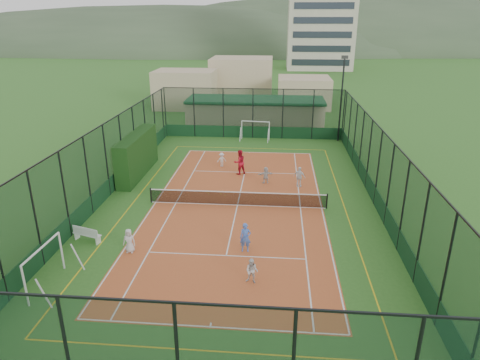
% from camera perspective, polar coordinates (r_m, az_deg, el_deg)
% --- Properties ---
extents(ground, '(300.00, 300.00, 0.00)m').
position_cam_1_polar(ground, '(28.18, -0.34, -3.39)').
color(ground, '#306522').
rests_on(ground, ground).
extents(court_slab, '(11.17, 23.97, 0.01)m').
position_cam_1_polar(court_slab, '(28.18, -0.34, -3.39)').
color(court_slab, '#B24B27').
rests_on(court_slab, ground).
extents(tennis_net, '(11.67, 0.12, 1.06)m').
position_cam_1_polar(tennis_net, '(27.96, -0.35, -2.40)').
color(tennis_net, black).
rests_on(tennis_net, ground).
extents(perimeter_fence, '(18.12, 34.12, 5.00)m').
position_cam_1_polar(perimeter_fence, '(27.25, -0.36, 1.40)').
color(perimeter_fence, black).
rests_on(perimeter_fence, ground).
extents(floodlight_ne, '(0.60, 0.26, 8.25)m').
position_cam_1_polar(floodlight_ne, '(43.29, 13.35, 10.39)').
color(floodlight_ne, black).
rests_on(floodlight_ne, ground).
extents(clubhouse, '(15.20, 7.20, 3.15)m').
position_cam_1_polar(clubhouse, '(48.68, 2.05, 8.98)').
color(clubhouse, tan).
rests_on(clubhouse, ground).
extents(apartment_tower, '(15.00, 12.00, 30.00)m').
position_cam_1_polar(apartment_tower, '(108.07, 10.86, 22.32)').
color(apartment_tower, beige).
rests_on(apartment_tower, ground).
extents(distant_hills, '(200.00, 60.00, 24.00)m').
position_cam_1_polar(distant_hills, '(175.98, 4.34, 17.02)').
color(distant_hills, '#384C33').
rests_on(distant_hills, ground).
extents(hedge_left, '(1.10, 7.33, 3.21)m').
position_cam_1_polar(hedge_left, '(34.17, -13.53, 3.30)').
color(hedge_left, black).
rests_on(hedge_left, ground).
extents(white_bench, '(1.74, 0.95, 0.94)m').
position_cam_1_polar(white_bench, '(25.09, -19.74, -6.74)').
color(white_bench, white).
rests_on(white_bench, ground).
extents(futsal_goal_near, '(3.10, 1.02, 1.98)m').
position_cam_1_polar(futsal_goal_near, '(21.64, -24.61, -10.53)').
color(futsal_goal_near, white).
rests_on(futsal_goal_near, ground).
extents(futsal_goal_far, '(2.97, 1.16, 1.87)m').
position_cam_1_polar(futsal_goal_far, '(43.27, 2.06, 6.60)').
color(futsal_goal_far, white).
rests_on(futsal_goal_far, ground).
extents(child_near_left, '(0.65, 0.43, 1.32)m').
position_cam_1_polar(child_near_left, '(23.25, -14.56, -7.85)').
color(child_near_left, silver).
rests_on(child_near_left, court_slab).
extents(child_near_mid, '(0.60, 0.41, 1.59)m').
position_cam_1_polar(child_near_mid, '(22.54, 0.73, -7.68)').
color(child_near_mid, '#4A72D1').
rests_on(child_near_mid, court_slab).
extents(child_near_right, '(0.69, 0.60, 1.23)m').
position_cam_1_polar(child_near_right, '(20.16, 1.60, -12.04)').
color(child_near_right, silver).
rests_on(child_near_right, court_slab).
extents(child_far_left, '(0.87, 0.69, 1.18)m').
position_cam_1_polar(child_far_left, '(35.33, -2.46, 2.74)').
color(child_far_left, white).
rests_on(child_far_left, court_slab).
extents(child_far_right, '(0.96, 0.66, 1.51)m').
position_cam_1_polar(child_far_right, '(31.25, 7.93, 0.41)').
color(child_far_right, white).
rests_on(child_far_right, court_slab).
extents(child_far_back, '(1.22, 0.69, 1.25)m').
position_cam_1_polar(child_far_back, '(31.74, 3.45, 0.66)').
color(child_far_back, silver).
rests_on(child_far_back, court_slab).
extents(coach, '(1.20, 1.13, 1.96)m').
position_cam_1_polar(coach, '(33.43, -0.06, 2.40)').
color(coach, red).
rests_on(coach, court_slab).
extents(tennis_balls, '(1.38, 0.61, 0.07)m').
position_cam_1_polar(tennis_balls, '(29.97, -3.23, -1.81)').
color(tennis_balls, '#CCE033').
rests_on(tennis_balls, court_slab).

